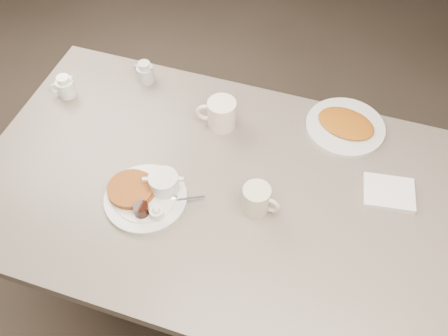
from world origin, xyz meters
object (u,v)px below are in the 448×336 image
(coffee_mug_near, at_px, (257,199))
(hash_plate, at_px, (345,126))
(creamer_left, at_px, (65,87))
(coffee_mug_far, at_px, (221,114))
(creamer_right, at_px, (145,73))
(diner_table, at_px, (222,217))
(main_plate, at_px, (147,193))

(coffee_mug_near, relative_size, hash_plate, 0.38)
(coffee_mug_near, distance_m, creamer_left, 0.79)
(coffee_mug_near, height_order, creamer_left, coffee_mug_near)
(coffee_mug_near, distance_m, hash_plate, 0.44)
(creamer_left, bearing_deg, coffee_mug_far, 3.40)
(hash_plate, bearing_deg, creamer_right, 179.31)
(creamer_left, bearing_deg, diner_table, -18.16)
(coffee_mug_near, relative_size, creamer_left, 1.41)
(main_plate, bearing_deg, coffee_mug_far, 72.08)
(coffee_mug_near, height_order, coffee_mug_far, coffee_mug_far)
(coffee_mug_far, height_order, hash_plate, coffee_mug_far)
(coffee_mug_far, xyz_separation_m, hash_plate, (0.39, 0.11, -0.04))
(main_plate, height_order, coffee_mug_near, coffee_mug_near)
(diner_table, height_order, coffee_mug_far, coffee_mug_far)
(coffee_mug_far, bearing_deg, coffee_mug_near, -54.19)
(creamer_left, height_order, creamer_right, same)
(coffee_mug_near, height_order, hash_plate, coffee_mug_near)
(main_plate, xyz_separation_m, hash_plate, (0.51, 0.46, -0.01))
(coffee_mug_far, bearing_deg, creamer_right, 159.60)
(diner_table, distance_m, coffee_mug_near, 0.25)
(diner_table, height_order, creamer_left, creamer_left)
(coffee_mug_far, bearing_deg, hash_plate, 15.67)
(diner_table, bearing_deg, coffee_mug_far, 109.25)
(coffee_mug_far, bearing_deg, creamer_left, -176.60)
(diner_table, xyz_separation_m, hash_plate, (0.31, 0.35, 0.18))
(diner_table, relative_size, coffee_mug_far, 10.63)
(creamer_right, bearing_deg, diner_table, -41.70)
(main_plate, relative_size, creamer_right, 3.59)
(diner_table, bearing_deg, main_plate, -151.99)
(creamer_left, distance_m, creamer_right, 0.28)
(diner_table, distance_m, creamer_right, 0.58)
(coffee_mug_far, bearing_deg, main_plate, -107.92)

